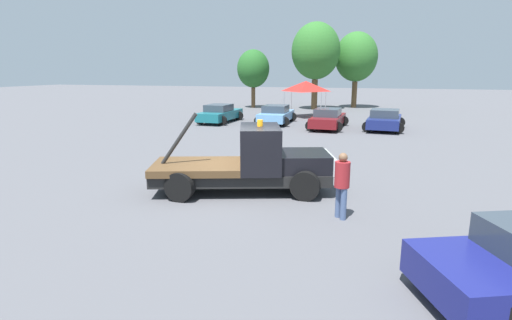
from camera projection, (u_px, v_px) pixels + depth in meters
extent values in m
plane|color=#545459|center=(241.00, 191.00, 12.74)|extent=(160.00, 160.00, 0.00)
cube|color=black|center=(241.00, 175.00, 12.62)|extent=(5.79, 3.45, 0.35)
cube|color=black|center=(303.00, 161.00, 12.57)|extent=(2.00, 2.13, 0.55)
cube|color=silver|center=(329.00, 162.00, 12.60)|extent=(0.68, 1.79, 0.50)
cube|color=black|center=(260.00, 148.00, 12.45)|extent=(1.78, 2.32, 1.38)
cube|color=brown|center=(197.00, 167.00, 12.53)|extent=(3.24, 2.80, 0.22)
cylinder|color=black|center=(179.00, 139.00, 12.32)|extent=(1.17, 0.48, 1.63)
cylinder|color=orange|center=(260.00, 123.00, 12.27)|extent=(0.18, 0.18, 0.20)
cylinder|color=black|center=(297.00, 170.00, 13.64)|extent=(0.88, 0.26, 0.88)
cylinder|color=black|center=(305.00, 186.00, 11.74)|extent=(0.88, 0.26, 0.88)
cylinder|color=black|center=(189.00, 171.00, 13.55)|extent=(0.88, 0.26, 0.88)
cylinder|color=black|center=(179.00, 187.00, 11.65)|extent=(0.88, 0.26, 0.88)
cylinder|color=black|center=(442.00, 263.00, 7.24)|extent=(0.68, 0.22, 0.68)
cylinder|color=#475B84|center=(343.00, 204.00, 10.21)|extent=(0.16, 0.16, 0.84)
cylinder|color=#475B84|center=(338.00, 202.00, 10.40)|extent=(0.16, 0.16, 0.84)
cylinder|color=maroon|center=(342.00, 175.00, 10.14)|extent=(0.39, 0.39, 0.67)
sphere|color=brown|center=(343.00, 157.00, 10.04)|extent=(0.23, 0.23, 0.23)
cube|color=#196670|center=(220.00, 115.00, 29.61)|extent=(1.96, 4.85, 0.60)
cube|color=#333D47|center=(219.00, 108.00, 29.27)|extent=(1.65, 2.07, 0.50)
cylinder|color=black|center=(219.00, 115.00, 31.43)|extent=(0.68, 0.22, 0.68)
cylinder|color=black|center=(239.00, 116.00, 30.90)|extent=(0.68, 0.22, 0.68)
cylinder|color=black|center=(200.00, 120.00, 28.41)|extent=(0.68, 0.22, 0.68)
cylinder|color=black|center=(222.00, 121.00, 27.88)|extent=(0.68, 0.22, 0.68)
cube|color=#669ED1|center=(276.00, 116.00, 28.92)|extent=(1.99, 4.57, 0.60)
cube|color=#333D47|center=(276.00, 109.00, 28.59)|extent=(1.70, 1.94, 0.50)
cylinder|color=black|center=(269.00, 116.00, 30.64)|extent=(0.68, 0.22, 0.68)
cylinder|color=black|center=(292.00, 117.00, 30.18)|extent=(0.68, 0.22, 0.68)
cylinder|color=black|center=(259.00, 121.00, 27.74)|extent=(0.68, 0.22, 0.68)
cylinder|color=black|center=(284.00, 122.00, 27.29)|extent=(0.68, 0.22, 0.68)
cube|color=maroon|center=(328.00, 120.00, 26.48)|extent=(1.97, 4.79, 0.60)
cube|color=#333D47|center=(328.00, 112.00, 26.14)|extent=(1.64, 2.05, 0.50)
cylinder|color=black|center=(320.00, 120.00, 28.27)|extent=(0.68, 0.22, 0.68)
cylinder|color=black|center=(344.00, 121.00, 27.74)|extent=(0.68, 0.22, 0.68)
cylinder|color=black|center=(311.00, 126.00, 25.31)|extent=(0.68, 0.22, 0.68)
cylinder|color=black|center=(337.00, 127.00, 24.78)|extent=(0.68, 0.22, 0.68)
cube|color=navy|center=(385.00, 121.00, 25.85)|extent=(2.27, 4.57, 0.60)
cube|color=#333D47|center=(385.00, 113.00, 25.53)|extent=(1.83, 1.99, 0.50)
cylinder|color=black|center=(372.00, 121.00, 27.58)|extent=(0.68, 0.22, 0.68)
cylinder|color=black|center=(400.00, 122.00, 26.94)|extent=(0.68, 0.22, 0.68)
cylinder|color=black|center=(367.00, 127.00, 24.84)|extent=(0.68, 0.22, 0.68)
cylinder|color=black|center=(398.00, 128.00, 24.20)|extent=(0.68, 0.22, 0.68)
cylinder|color=#9E9EA3|center=(284.00, 105.00, 31.85)|extent=(0.07, 0.07, 2.11)
cylinder|color=#9E9EA3|center=(321.00, 106.00, 31.03)|extent=(0.07, 0.07, 2.11)
cylinder|color=#9E9EA3|center=(291.00, 102.00, 34.61)|extent=(0.07, 0.07, 2.11)
cylinder|color=#9E9EA3|center=(325.00, 103.00, 33.79)|extent=(0.07, 0.07, 2.11)
pyramid|color=red|center=(306.00, 86.00, 32.50)|extent=(2.95, 2.95, 0.82)
cylinder|color=brown|center=(354.00, 95.00, 41.17)|extent=(0.53, 0.53, 2.66)
ellipsoid|color=#2D6B28|center=(356.00, 57.00, 40.34)|extent=(4.25, 4.25, 4.94)
cylinder|color=brown|center=(314.00, 95.00, 39.29)|extent=(0.58, 0.58, 2.91)
ellipsoid|color=#2D6B28|center=(316.00, 51.00, 38.38)|extent=(4.66, 4.66, 5.41)
cylinder|color=brown|center=(253.00, 98.00, 41.18)|extent=(0.41, 0.41, 2.05)
ellipsoid|color=#235B23|center=(253.00, 69.00, 40.54)|extent=(3.28, 3.28, 3.81)
cube|color=black|center=(249.00, 169.00, 15.52)|extent=(0.40, 0.40, 0.04)
cone|color=orange|center=(249.00, 163.00, 15.47)|extent=(0.36, 0.36, 0.55)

